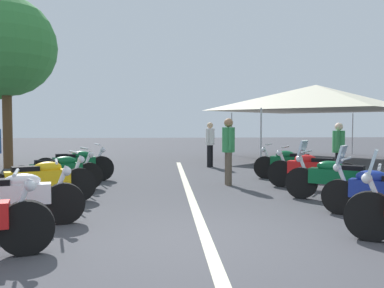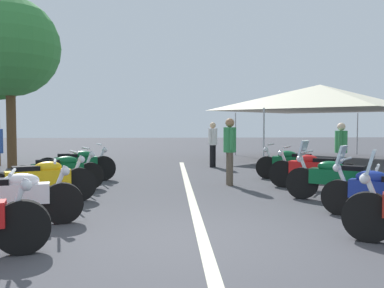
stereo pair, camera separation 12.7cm
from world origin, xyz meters
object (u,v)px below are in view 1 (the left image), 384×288
object	(u,v)px
motorcycle_left_row_1	(11,197)
motorcycle_left_row_2	(39,181)
motorcycle_left_row_4	(75,165)
motorcycle_right_row_4	(291,163)
motorcycle_right_row_2	(337,179)
motorcycle_right_row_3	(312,170)
bystander_3	(338,147)
motorcycle_right_row_1	(382,191)
bystander_2	(228,146)
roadside_tree_2	(6,47)
bystander_4	(210,141)
event_tent	(316,98)
motorcycle_left_row_3	(58,172)

from	to	relation	value
motorcycle_left_row_1	motorcycle_left_row_2	size ratio (longest dim) A/B	1.04
motorcycle_left_row_4	motorcycle_right_row_4	distance (m)	5.86
motorcycle_right_row_2	motorcycle_right_row_3	xyz separation A→B (m)	(1.61, -0.09, -0.01)
motorcycle_right_row_2	bystander_3	distance (m)	3.11
motorcycle_right_row_1	motorcycle_right_row_2	xyz separation A→B (m)	(1.44, 0.12, 0.02)
motorcycle_right_row_3	bystander_2	distance (m)	2.11
motorcycle_right_row_1	roadside_tree_2	bearing A→B (deg)	-5.46
motorcycle_left_row_2	motorcycle_right_row_2	xyz separation A→B (m)	(-0.10, -5.81, 0.00)
motorcycle_left_row_1	motorcycle_right_row_3	distance (m)	6.63
motorcycle_right_row_3	bystander_4	xyz separation A→B (m)	(5.09, 1.87, 0.47)
motorcycle_left_row_1	motorcycle_left_row_4	size ratio (longest dim) A/B	1.06
roadside_tree_2	event_tent	bearing A→B (deg)	-78.77
motorcycle_left_row_1	motorcycle_right_row_3	size ratio (longest dim) A/B	1.10
bystander_2	roadside_tree_2	world-z (taller)	roadside_tree_2
bystander_3	bystander_2	bearing A→B (deg)	37.99
motorcycle_left_row_3	motorcycle_left_row_4	xyz separation A→B (m)	(1.56, -0.06, 0.01)
motorcycle_right_row_1	bystander_4	world-z (taller)	bystander_4
motorcycle_right_row_2	roadside_tree_2	size ratio (longest dim) A/B	0.30
bystander_2	motorcycle_right_row_1	bearing A→B (deg)	-67.23
bystander_4	motorcycle_right_row_4	bearing A→B (deg)	149.57
motorcycle_left_row_3	motorcycle_right_row_4	xyz separation A→B (m)	(1.62, -5.91, -0.00)
motorcycle_right_row_4	bystander_3	world-z (taller)	bystander_3
motorcycle_right_row_1	motorcycle_right_row_4	xyz separation A→B (m)	(4.66, 0.05, 0.00)
motorcycle_left_row_4	motorcycle_right_row_1	world-z (taller)	motorcycle_right_row_1
motorcycle_right_row_3	motorcycle_right_row_4	size ratio (longest dim) A/B	1.01
bystander_2	motorcycle_right_row_3	bearing A→B (deg)	-25.98
motorcycle_left_row_3	motorcycle_left_row_1	bearing A→B (deg)	-113.71
motorcycle_left_row_3	motorcycle_right_row_1	size ratio (longest dim) A/B	1.18
motorcycle_right_row_4	bystander_2	xyz separation A→B (m)	(-0.84, 1.87, 0.54)
motorcycle_right_row_1	bystander_4	bearing A→B (deg)	-39.73
motorcycle_left_row_1	bystander_4	world-z (taller)	bystander_4
motorcycle_left_row_1	motorcycle_right_row_1	world-z (taller)	motorcycle_right_row_1
motorcycle_right_row_1	motorcycle_right_row_4	world-z (taller)	motorcycle_right_row_1
motorcycle_right_row_4	bystander_2	world-z (taller)	bystander_2
event_tent	bystander_4	bearing A→B (deg)	117.28
motorcycle_right_row_2	roadside_tree_2	bearing A→B (deg)	-0.40
motorcycle_right_row_2	event_tent	size ratio (longest dim) A/B	0.26
motorcycle_right_row_2	motorcycle_right_row_1	bearing A→B (deg)	131.75
bystander_2	bystander_3	xyz separation A→B (m)	(0.44, -3.05, -0.07)
motorcycle_right_row_1	bystander_3	bearing A→B (deg)	-67.69
bystander_3	roadside_tree_2	world-z (taller)	roadside_tree_2
bystander_3	bystander_4	bearing A→B (deg)	-22.23
motorcycle_right_row_1	bystander_3	size ratio (longest dim) A/B	1.05
motorcycle_left_row_2	motorcycle_left_row_3	size ratio (longest dim) A/B	1.05
event_tent	motorcycle_left_row_4	bearing A→B (deg)	124.36
motorcycle_right_row_1	motorcycle_left_row_3	bearing A→B (deg)	10.07
bystander_3	motorcycle_left_row_1	bearing A→B (deg)	62.43
motorcycle_left_row_3	motorcycle_left_row_2	bearing A→B (deg)	-114.77
motorcycle_right_row_4	motorcycle_left_row_3	bearing A→B (deg)	44.24
motorcycle_right_row_3	event_tent	bearing A→B (deg)	-79.56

